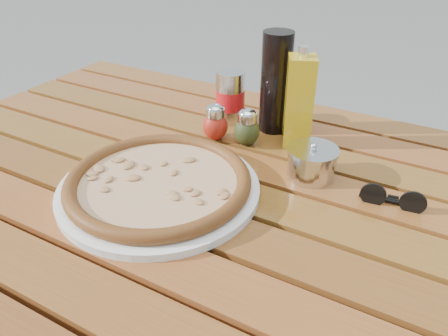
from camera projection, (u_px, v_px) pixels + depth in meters
The scene contains 10 objects.
table at pixel (219, 220), 0.84m from camera, with size 1.40×0.90×0.75m.
plate at pixel (159, 189), 0.78m from camera, with size 0.36×0.36×0.01m, color white.
pizza at pixel (158, 181), 0.77m from camera, with size 0.40×0.40×0.03m.
pepper_shaker at pixel (215, 123), 0.94m from camera, with size 0.07×0.07×0.08m.
oregano_shaker at pixel (247, 128), 0.92m from camera, with size 0.06×0.06×0.08m.
dark_bottle at pixel (276, 83), 0.94m from camera, with size 0.07×0.07×0.22m, color black.
soda_can at pixel (230, 97), 1.01m from camera, with size 0.07×0.07×0.12m.
olive_oil_cruet at pixel (299, 101), 0.89m from camera, with size 0.07×0.07×0.21m.
parmesan_tin at pixel (312, 162), 0.81m from camera, with size 0.12×0.12×0.07m.
sunglasses at pixel (393, 199), 0.74m from camera, with size 0.11×0.04×0.04m.
Camera 1 is at (0.33, -0.57, 1.20)m, focal length 35.00 mm.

